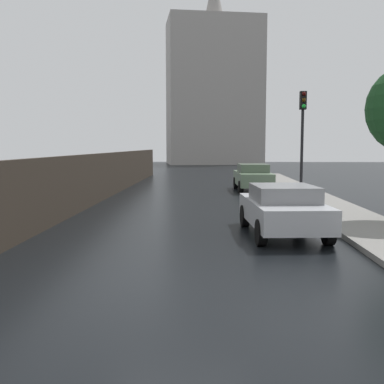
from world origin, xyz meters
name	(u,v)px	position (x,y,z in m)	size (l,w,h in m)	color
ground	(179,288)	(0.00, 0.00, 0.00)	(120.00, 120.00, 0.00)	black
car_green_near_kerb	(253,177)	(2.82, 16.80, 0.76)	(1.91, 4.16, 1.45)	slate
car_silver_mid_road	(283,209)	(2.51, 4.76, 0.73)	(2.12, 4.11, 1.37)	#B2B5BA
traffic_light	(303,125)	(4.40, 11.80, 3.27)	(0.26, 0.39, 4.54)	black
distant_tower	(214,91)	(1.01, 52.92, 9.56)	(13.02, 9.27, 24.39)	#9E9993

